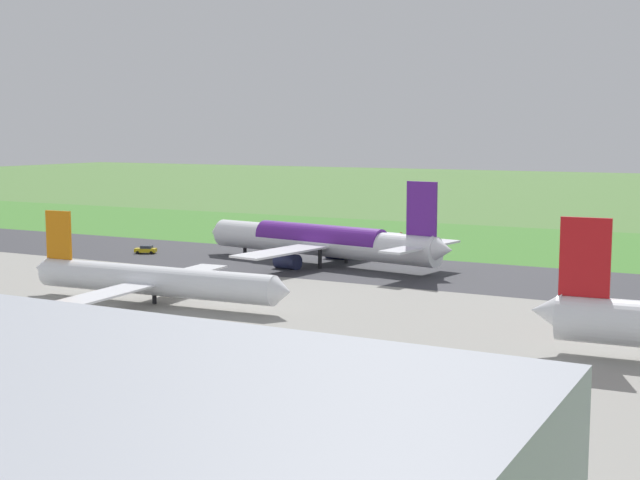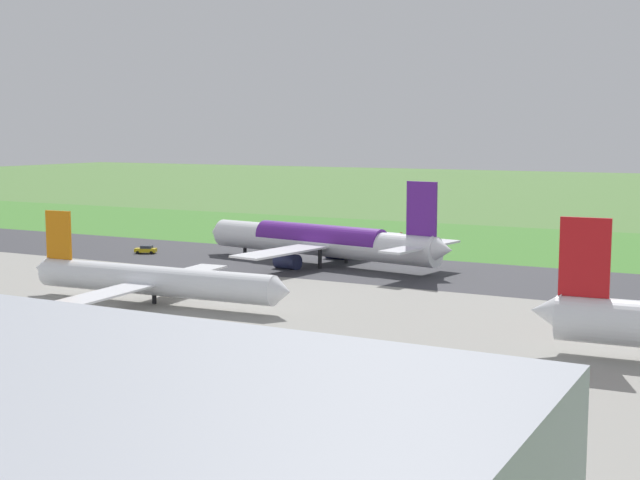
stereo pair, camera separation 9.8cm
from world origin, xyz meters
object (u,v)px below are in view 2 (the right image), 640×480
object	(u,v)px
service_car_followme	(146,249)
traffic_cone_orange	(384,241)
airliner_parked_mid	(152,280)
no_stopping_sign	(401,237)
airliner_main	(322,241)

from	to	relation	value
service_car_followme	traffic_cone_orange	world-z (taller)	service_car_followme
airliner_parked_mid	traffic_cone_orange	bearing A→B (deg)	-90.41
airliner_parked_mid	no_stopping_sign	size ratio (longest dim) A/B	19.41
no_stopping_sign	airliner_main	bearing A→B (deg)	89.63
airliner_main	traffic_cone_orange	world-z (taller)	airliner_main
service_car_followme	traffic_cone_orange	size ratio (longest dim) A/B	8.31
airliner_main	airliner_parked_mid	bearing A→B (deg)	84.92
airliner_parked_mid	no_stopping_sign	world-z (taller)	airliner_parked_mid
airliner_parked_mid	service_car_followme	xyz separation A→B (m)	(33.67, -39.93, -2.57)
traffic_cone_orange	airliner_parked_mid	bearing A→B (deg)	89.59
no_stopping_sign	traffic_cone_orange	bearing A→B (deg)	21.79
airliner_main	service_car_followme	xyz separation A→B (m)	(37.53, 3.40, -3.51)
no_stopping_sign	service_car_followme	bearing A→B (deg)	46.67
airliner_main	airliner_parked_mid	size ratio (longest dim) A/B	1.26
no_stopping_sign	traffic_cone_orange	size ratio (longest dim) A/B	4.01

